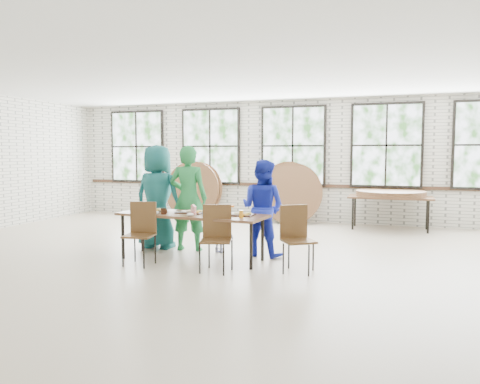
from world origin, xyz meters
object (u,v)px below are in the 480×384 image
at_px(chair_near_left, 141,228).
at_px(dining_table, 192,217).
at_px(chair_near_right, 217,232).
at_px(storage_table, 390,199).

bearing_deg(chair_near_left, dining_table, 29.89).
distance_m(dining_table, chair_near_right, 0.81).
distance_m(chair_near_left, chair_near_right, 1.24).
height_order(dining_table, chair_near_left, chair_near_left).
height_order(dining_table, storage_table, same).
bearing_deg(storage_table, chair_near_left, -127.62).
relative_size(dining_table, chair_near_left, 2.58).
bearing_deg(dining_table, storage_table, 58.98).
height_order(dining_table, chair_near_right, chair_near_right).
xyz_separation_m(chair_near_right, storage_table, (2.30, 4.61, 0.13)).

